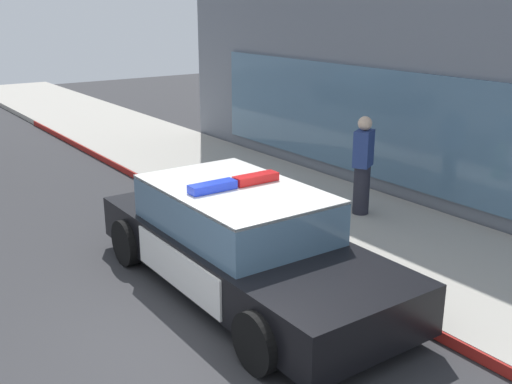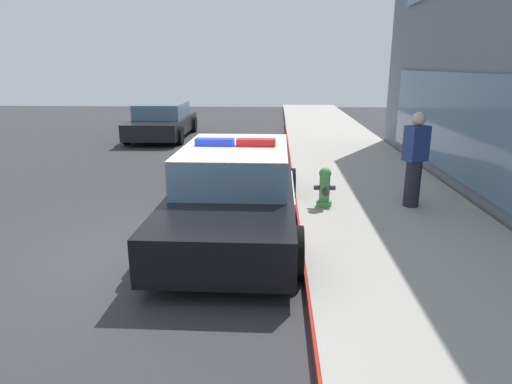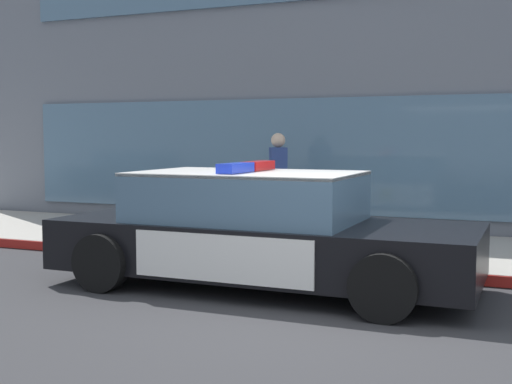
# 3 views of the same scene
# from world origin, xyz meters

# --- Properties ---
(ground) EXTENTS (48.00, 48.00, 0.00)m
(ground) POSITION_xyz_m (0.00, 0.00, 0.00)
(ground) COLOR #303033
(sidewalk) EXTENTS (48.00, 3.29, 0.15)m
(sidewalk) POSITION_xyz_m (0.00, 3.89, 0.07)
(sidewalk) COLOR #A39E93
(sidewalk) RESTS_ON ground
(curb_red_paint) EXTENTS (28.80, 0.04, 0.14)m
(curb_red_paint) POSITION_xyz_m (0.00, 2.23, 0.08)
(curb_red_paint) COLOR maroon
(curb_red_paint) RESTS_ON ground
(police_cruiser) EXTENTS (5.00, 2.11, 1.49)m
(police_cruiser) POSITION_xyz_m (-1.30, 1.18, 0.68)
(police_cruiser) COLOR black
(police_cruiser) RESTS_ON ground
(fire_hydrant) EXTENTS (0.34, 0.39, 0.73)m
(fire_hydrant) POSITION_xyz_m (-2.14, 2.73, 0.50)
(fire_hydrant) COLOR #4C994C
(fire_hydrant) RESTS_ON sidewalk
(pedestrian_on_sidewalk) EXTENTS (0.42, 0.48, 1.71)m
(pedestrian_on_sidewalk) POSITION_xyz_m (-2.23, 4.32, 1.01)
(pedestrian_on_sidewalk) COLOR #23232D
(pedestrian_on_sidewalk) RESTS_ON sidewalk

